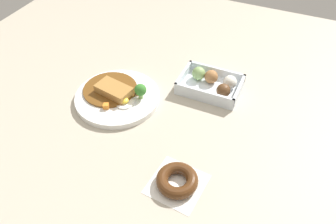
{
  "coord_description": "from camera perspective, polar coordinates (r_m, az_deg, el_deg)",
  "views": [
    {
      "loc": [
        -0.34,
        0.64,
        0.69
      ],
      "look_at": [
        -0.07,
        0.01,
        0.03
      ],
      "focal_mm": 35.91,
      "sensor_mm": 36.0,
      "label": 1
    }
  ],
  "objects": [
    {
      "name": "chocolate_ring_donut",
      "position": [
        0.82,
        1.56,
        -11.55
      ],
      "size": [
        0.14,
        0.14,
        0.03
      ],
      "color": "white",
      "rests_on": "ground_plane"
    },
    {
      "name": "donut_box",
      "position": [
        1.07,
        7.51,
        4.75
      ],
      "size": [
        0.19,
        0.13,
        0.06
      ],
      "color": "silver",
      "rests_on": "ground_plane"
    },
    {
      "name": "ground_plane",
      "position": [
        1.0,
        -3.26,
        0.13
      ],
      "size": [
        1.6,
        1.6,
        0.0
      ],
      "primitive_type": "plane",
      "color": "#B2A893"
    },
    {
      "name": "curry_plate",
      "position": [
        1.04,
        -8.61,
        2.76
      ],
      "size": [
        0.26,
        0.26,
        0.07
      ],
      "color": "white",
      "rests_on": "ground_plane"
    }
  ]
}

